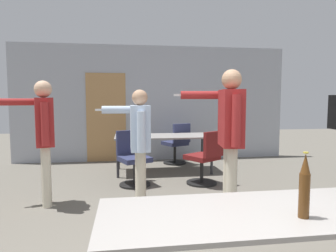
% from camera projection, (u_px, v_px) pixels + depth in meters
% --- Properties ---
extents(back_wall, '(6.44, 0.12, 2.70)m').
position_uv_depth(back_wall, '(152.00, 104.00, 7.11)').
color(back_wall, '#A3A8B2').
rests_on(back_wall, ground_plane).
extents(conference_table_near, '(2.28, 0.76, 0.73)m').
position_uv_depth(conference_table_near, '(275.00, 218.00, 1.94)').
color(conference_table_near, gray).
rests_on(conference_table_near, ground_plane).
extents(conference_table_far, '(1.90, 0.84, 0.73)m').
position_uv_depth(conference_table_far, '(163.00, 139.00, 5.95)').
color(conference_table_far, gray).
rests_on(conference_table_far, ground_plane).
extents(person_left_plaid, '(0.86, 0.57, 1.69)m').
position_uv_depth(person_left_plaid, '(43.00, 130.00, 4.00)').
color(person_left_plaid, beige).
rests_on(person_left_plaid, ground_plane).
extents(person_near_casual, '(0.79, 0.71, 1.80)m').
position_uv_depth(person_near_casual, '(230.00, 128.00, 3.63)').
color(person_near_casual, beige).
rests_on(person_near_casual, ground_plane).
extents(person_center_tall, '(0.73, 0.67, 1.57)m').
position_uv_depth(person_center_tall, '(139.00, 137.00, 4.01)').
color(person_center_tall, beige).
rests_on(person_center_tall, ground_plane).
extents(office_chair_far_right, '(0.61, 0.65, 0.91)m').
position_uv_depth(office_chair_far_right, '(133.00, 160.00, 5.06)').
color(office_chair_far_right, black).
rests_on(office_chair_far_right, ground_plane).
extents(office_chair_side_rolled, '(0.66, 0.68, 0.92)m').
position_uv_depth(office_chair_side_rolled, '(205.00, 160.00, 5.05)').
color(office_chair_side_rolled, black).
rests_on(office_chair_side_rolled, ground_plane).
extents(office_chair_mid_tucked, '(0.63, 0.66, 0.92)m').
position_uv_depth(office_chair_mid_tucked, '(177.00, 145.00, 6.69)').
color(office_chair_mid_tucked, black).
rests_on(office_chair_mid_tucked, ground_plane).
extents(beer_bottle, '(0.06, 0.06, 0.40)m').
position_uv_depth(beer_bottle, '(305.00, 187.00, 1.78)').
color(beer_bottle, '#563314').
rests_on(beer_bottle, conference_table_near).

